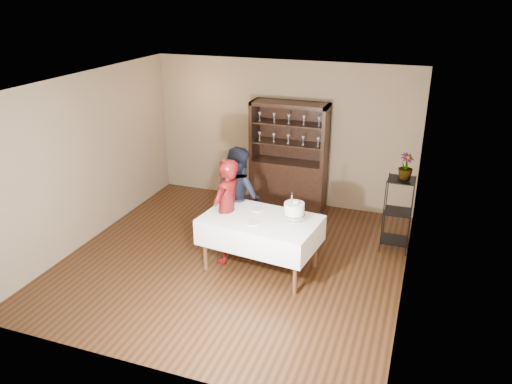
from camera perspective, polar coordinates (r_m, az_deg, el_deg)
floor at (r=7.76m, az=-2.53°, el=-7.72°), size 5.00×5.00×0.00m
ceiling at (r=6.82m, az=-2.92°, el=12.31°), size 5.00×5.00×0.00m
back_wall at (r=9.42m, az=3.07°, el=6.72°), size 5.00×0.02×2.70m
wall_left at (r=8.40m, az=-18.74°, el=3.59°), size 0.02×5.00×2.70m
wall_right at (r=6.70m, az=17.51°, el=-0.98°), size 0.02×5.00×2.70m
china_hutch at (r=9.35m, az=3.72°, el=2.17°), size 1.40×0.48×2.00m
plant_etagere at (r=8.08m, az=15.89°, el=-2.14°), size 0.42×0.42×1.20m
cake_table at (r=7.24m, az=0.52°, el=-4.39°), size 1.75×1.20×0.82m
woman at (r=7.41m, az=-3.39°, el=-2.21°), size 0.49×0.65×1.62m
man at (r=7.90m, az=-2.01°, el=-0.50°), size 1.00×0.95×1.63m
cake at (r=7.00m, az=4.38°, el=-2.06°), size 0.34×0.34×0.44m
plate_near at (r=7.00m, az=-0.37°, el=-3.53°), size 0.26×0.26×0.01m
plate_far at (r=7.41m, az=0.20°, el=-1.99°), size 0.25×0.25×0.01m
potted_plant at (r=7.85m, az=16.74°, el=2.82°), size 0.31×0.31×0.40m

